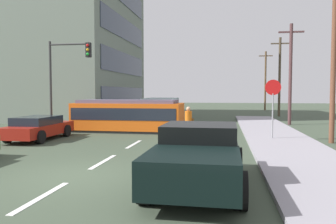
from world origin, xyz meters
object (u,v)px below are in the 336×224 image
(stop_sign, at_px, (273,96))
(pedestrian_crossing, at_px, (188,121))
(parked_sedan_far, at_px, (96,116))
(traffic_light_mast, at_px, (66,69))
(utility_pole_mid, at_px, (290,72))
(utility_pole_near, at_px, (334,43))
(utility_pole_far, at_px, (280,75))
(pickup_truck_parked, at_px, (198,156))
(streetcar_tram, at_px, (128,115))
(utility_pole_distant, at_px, (265,80))
(parked_sedan_mid, at_px, (39,127))
(city_bus, at_px, (161,108))
(parked_sedan_furthest, at_px, (120,111))

(stop_sign, bearing_deg, pedestrian_crossing, -178.50)
(stop_sign, bearing_deg, parked_sedan_far, 150.48)
(traffic_light_mast, xyz_separation_m, utility_pole_mid, (13.93, 7.52, 0.15))
(utility_pole_near, xyz_separation_m, utility_pole_far, (0.42, 18.35, -0.56))
(pickup_truck_parked, bearing_deg, stop_sign, 71.08)
(streetcar_tram, xyz_separation_m, parked_sedan_far, (-3.67, 3.96, -0.38))
(traffic_light_mast, bearing_deg, pickup_truck_parked, -49.88)
(traffic_light_mast, xyz_separation_m, utility_pole_distant, (14.59, 28.61, 0.39))
(parked_sedan_mid, distance_m, parked_sedan_far, 8.19)
(parked_sedan_far, bearing_deg, streetcar_tram, -47.16)
(utility_pole_near, distance_m, utility_pole_mid, 9.19)
(city_bus, relative_size, pedestrian_crossing, 3.09)
(pedestrian_crossing, relative_size, stop_sign, 0.58)
(parked_sedan_far, xyz_separation_m, utility_pole_near, (14.47, -6.96, 4.05))
(traffic_light_mast, bearing_deg, streetcar_tram, 22.08)
(pedestrian_crossing, height_order, utility_pole_mid, utility_pole_mid)
(streetcar_tram, bearing_deg, utility_pole_near, -15.53)
(stop_sign, bearing_deg, traffic_light_mast, 173.26)
(traffic_light_mast, height_order, utility_pole_near, utility_pole_near)
(utility_pole_mid, bearing_deg, utility_pole_near, -88.52)
(stop_sign, distance_m, utility_pole_mid, 9.35)
(parked_sedan_mid, bearing_deg, parked_sedan_furthest, 91.24)
(pickup_truck_parked, bearing_deg, utility_pole_near, 56.22)
(streetcar_tram, relative_size, parked_sedan_far, 1.62)
(parked_sedan_mid, height_order, parked_sedan_far, same)
(pickup_truck_parked, relative_size, traffic_light_mast, 0.93)
(parked_sedan_mid, distance_m, parked_sedan_furthest, 14.58)
(streetcar_tram, xyz_separation_m, pedestrian_crossing, (3.99, -2.83, -0.06))
(parked_sedan_furthest, bearing_deg, pedestrian_crossing, -59.44)
(utility_pole_mid, height_order, utility_pole_distant, utility_pole_distant)
(stop_sign, distance_m, utility_pole_far, 18.43)
(parked_sedan_furthest, relative_size, utility_pole_far, 0.58)
(streetcar_tram, relative_size, utility_pole_near, 0.74)
(utility_pole_mid, bearing_deg, parked_sedan_mid, -143.53)
(pickup_truck_parked, distance_m, utility_pole_near, 10.89)
(parked_sedan_furthest, xyz_separation_m, utility_pole_near, (14.59, -13.35, 4.05))
(city_bus, relative_size, utility_pole_mid, 0.70)
(streetcar_tram, distance_m, city_bus, 8.42)
(parked_sedan_furthest, height_order, stop_sign, stop_sign)
(pedestrian_crossing, bearing_deg, city_bus, 107.44)
(city_bus, xyz_separation_m, parked_sedan_furthest, (-4.25, 1.94, -0.47))
(pickup_truck_parked, distance_m, utility_pole_far, 27.68)
(utility_pole_mid, bearing_deg, city_bus, 167.42)
(pedestrian_crossing, height_order, traffic_light_mast, traffic_light_mast)
(parked_sedan_mid, relative_size, stop_sign, 1.54)
(parked_sedan_far, bearing_deg, pickup_truck_parked, -60.24)
(utility_pole_near, bearing_deg, parked_sedan_mid, -175.09)
(parked_sedan_furthest, bearing_deg, stop_sign, -47.62)
(pedestrian_crossing, distance_m, pickup_truck_parked, 8.70)
(utility_pole_distant, bearing_deg, utility_pole_mid, -91.81)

